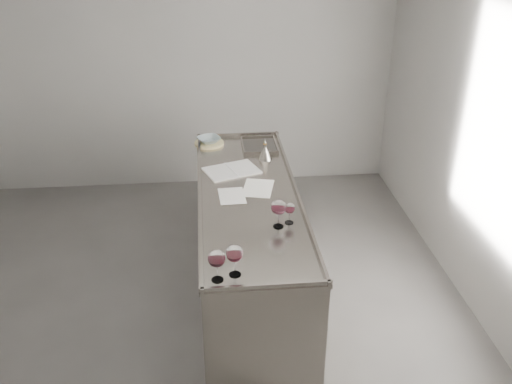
{
  "coord_description": "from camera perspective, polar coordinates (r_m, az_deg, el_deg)",
  "views": [
    {
      "loc": [
        0.19,
        -3.52,
        2.92
      ],
      "look_at": [
        0.54,
        0.17,
        1.02
      ],
      "focal_mm": 40.0,
      "sensor_mm": 36.0,
      "label": 1
    }
  ],
  "objects": [
    {
      "name": "wine_glass_left",
      "position": [
        3.3,
        -3.95,
        -6.73
      ],
      "size": [
        0.1,
        0.1,
        0.2
      ],
      "rotation": [
        0.0,
        0.0,
        0.35
      ],
      "color": "white",
      "rests_on": "counter"
    },
    {
      "name": "loose_paper_top",
      "position": [
        4.4,
        0.2,
        0.4
      ],
      "size": [
        0.29,
        0.36,
        0.0
      ],
      "primitive_type": "cube",
      "rotation": [
        0.0,
        0.0,
        -0.23
      ],
      "color": "silver",
      "rests_on": "counter"
    },
    {
      "name": "ceramic_bowl",
      "position": [
        5.21,
        -4.73,
        5.23
      ],
      "size": [
        0.26,
        0.26,
        0.05
      ],
      "primitive_type": "imported",
      "rotation": [
        0.0,
        0.0,
        0.41
      ],
      "color": "#8D9FA4",
      "rests_on": "trivet"
    },
    {
      "name": "trivet",
      "position": [
        5.22,
        -4.71,
        4.88
      ],
      "size": [
        0.3,
        0.3,
        0.02
      ],
      "primitive_type": "cylinder",
      "rotation": [
        0.0,
        0.0,
        -0.14
      ],
      "color": "beige",
      "rests_on": "counter"
    },
    {
      "name": "counter",
      "position": [
        4.55,
        -0.71,
        -5.41
      ],
      "size": [
        0.77,
        2.42,
        0.97
      ],
      "color": "gray",
      "rests_on": "ground"
    },
    {
      "name": "wine_glass_right",
      "position": [
        3.82,
        2.28,
        -1.59
      ],
      "size": [
        0.1,
        0.1,
        0.21
      ],
      "rotation": [
        0.0,
        0.0,
        0.02
      ],
      "color": "white",
      "rests_on": "counter"
    },
    {
      "name": "notebook",
      "position": [
        4.68,
        -2.45,
        2.18
      ],
      "size": [
        0.5,
        0.42,
        0.02
      ],
      "rotation": [
        0.0,
        0.0,
        0.35
      ],
      "color": "white",
      "rests_on": "counter"
    },
    {
      "name": "wine_glass_small",
      "position": [
        3.89,
        3.37,
        -1.69
      ],
      "size": [
        0.08,
        0.08,
        0.15
      ],
      "rotation": [
        0.0,
        0.0,
        0.19
      ],
      "color": "white",
      "rests_on": "counter"
    },
    {
      "name": "room_shell",
      "position": [
        3.84,
        -7.87,
        3.56
      ],
      "size": [
        4.54,
        5.04,
        2.84
      ],
      "color": "#504D4B",
      "rests_on": "ground"
    },
    {
      "name": "wine_glass_middle",
      "position": [
        3.34,
        -2.15,
        -6.23
      ],
      "size": [
        0.1,
        0.1,
        0.2
      ],
      "rotation": [
        0.0,
        0.0,
        0.37
      ],
      "color": "white",
      "rests_on": "counter"
    },
    {
      "name": "wine_funnel",
      "position": [
        4.88,
        0.91,
        3.92
      ],
      "size": [
        0.12,
        0.12,
        0.18
      ],
      "rotation": [
        0.0,
        0.0,
        -0.23
      ],
      "color": "#9F988D",
      "rests_on": "counter"
    },
    {
      "name": "loose_paper_under",
      "position": [
        4.28,
        -2.43,
        -0.39
      ],
      "size": [
        0.21,
        0.28,
        0.0
      ],
      "primitive_type": "cube",
      "rotation": [
        0.0,
        0.0,
        0.05
      ],
      "color": "silver",
      "rests_on": "counter"
    }
  ]
}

